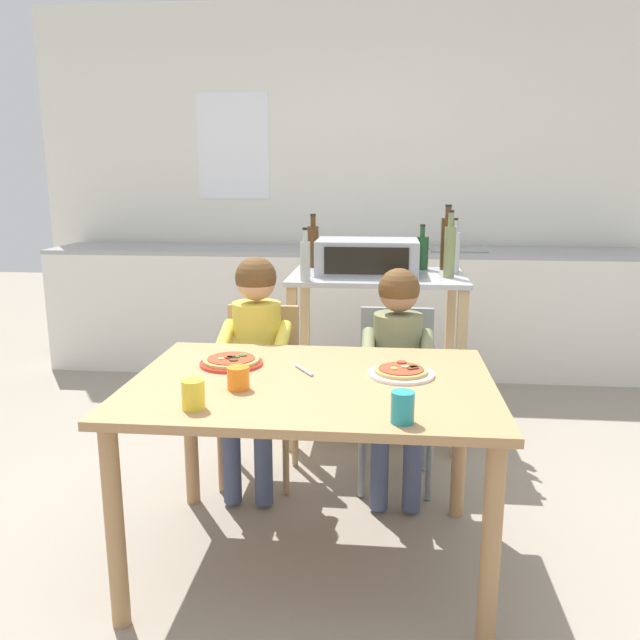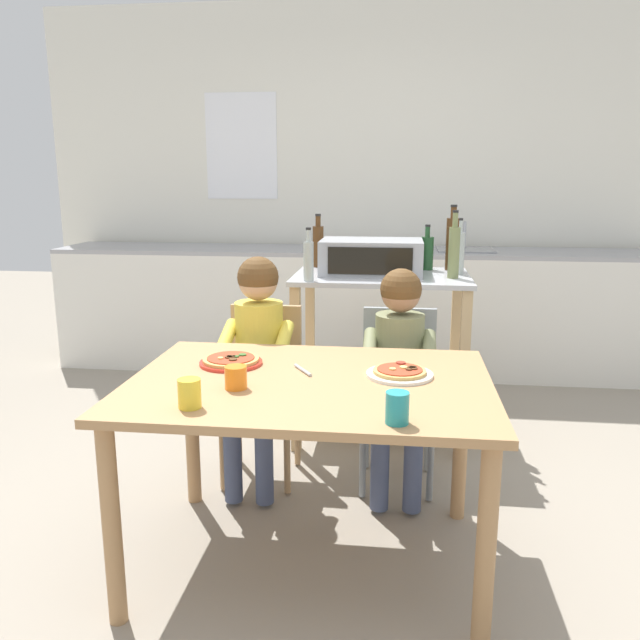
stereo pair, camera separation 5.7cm
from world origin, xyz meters
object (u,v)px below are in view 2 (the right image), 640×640
(pizza_plate_red_rimmed, at_px, (231,361))
(pizza_plate_white, at_px, (400,373))
(bottle_tall_green_wine, at_px, (460,252))
(dining_chair_left, at_px, (263,379))
(dining_chair_right, at_px, (398,383))
(toaster_oven, at_px, (371,257))
(bottle_clear_vinegar, at_px, (427,252))
(dining_table, at_px, (310,405))
(drinking_cup_yellow, at_px, (190,393))
(bottle_squat_spirits, at_px, (318,245))
(bottle_brown_beer, at_px, (452,243))
(drinking_cup_orange, at_px, (236,377))
(drinking_cup_teal, at_px, (397,408))
(bottle_slim_sauce, at_px, (454,250))
(bottle_dark_olive_oil, at_px, (309,260))
(child_in_yellow_shirt, at_px, (257,345))
(kitchen_island_cart, at_px, (380,330))
(serving_spoon, at_px, (303,370))
(child_in_olive_shirt, at_px, (399,355))

(pizza_plate_red_rimmed, bearing_deg, pizza_plate_white, -6.32)
(bottle_tall_green_wine, bearing_deg, pizza_plate_red_rimmed, -128.87)
(dining_chair_left, relative_size, pizza_plate_white, 3.37)
(dining_chair_right, relative_size, pizza_plate_white, 3.37)
(toaster_oven, distance_m, dining_chair_left, 0.91)
(bottle_clear_vinegar, height_order, dining_table, bottle_clear_vinegar)
(dining_table, xyz_separation_m, drinking_cup_yellow, (-0.33, -0.32, 0.14))
(bottle_squat_spirits, bearing_deg, bottle_brown_beer, -2.82)
(drinking_cup_yellow, bearing_deg, dining_chair_left, 89.66)
(pizza_plate_red_rimmed, relative_size, drinking_cup_orange, 3.06)
(bottle_tall_green_wine, distance_m, drinking_cup_teal, 1.75)
(bottle_slim_sauce, xyz_separation_m, drinking_cup_yellow, (-0.92, -1.51, -0.29))
(drinking_cup_orange, bearing_deg, bottle_tall_green_wine, 59.42)
(dining_chair_right, bearing_deg, bottle_brown_beer, 69.63)
(toaster_oven, relative_size, bottle_clear_vinegar, 2.14)
(bottle_clear_vinegar, bearing_deg, drinking_cup_orange, -113.34)
(bottle_dark_olive_oil, distance_m, dining_chair_right, 0.76)
(dining_chair_right, xyz_separation_m, child_in_yellow_shirt, (-0.64, -0.13, 0.20))
(bottle_dark_olive_oil, distance_m, pizza_plate_red_rimmed, 0.92)
(bottle_slim_sauce, xyz_separation_m, pizza_plate_red_rimmed, (-0.91, -1.04, -0.32))
(toaster_oven, bearing_deg, bottle_clear_vinegar, 33.61)
(dining_table, bearing_deg, bottle_slim_sauce, 63.95)
(toaster_oven, distance_m, dining_table, 1.35)
(bottle_tall_green_wine, bearing_deg, dining_chair_right, -117.11)
(kitchen_island_cart, xyz_separation_m, child_in_yellow_shirt, (-0.54, -0.67, 0.07))
(dining_chair_left, bearing_deg, bottle_tall_green_wine, 32.74)
(toaster_oven, xyz_separation_m, dining_table, (-0.16, -1.29, -0.37))
(bottle_tall_green_wine, relative_size, drinking_cup_teal, 3.14)
(kitchen_island_cart, distance_m, pizza_plate_red_rimmed, 1.25)
(bottle_dark_olive_oil, distance_m, bottle_tall_green_wine, 0.84)
(serving_spoon, bearing_deg, child_in_yellow_shirt, 119.47)
(dining_chair_right, bearing_deg, child_in_yellow_shirt, -168.85)
(toaster_oven, height_order, bottle_brown_beer, bottle_brown_beer)
(pizza_plate_white, height_order, drinking_cup_yellow, drinking_cup_yellow)
(bottle_tall_green_wine, xyz_separation_m, dining_chair_left, (-0.95, -0.61, -0.55))
(dining_table, bearing_deg, serving_spoon, 112.43)
(dining_table, relative_size, pizza_plate_red_rimmed, 5.33)
(dining_chair_left, height_order, pizza_plate_white, dining_chair_left)
(drinking_cup_orange, bearing_deg, bottle_dark_olive_oil, 85.39)
(kitchen_island_cart, relative_size, drinking_cup_orange, 11.90)
(dining_chair_right, distance_m, pizza_plate_white, 0.69)
(bottle_tall_green_wine, xyz_separation_m, dining_table, (-0.63, -1.33, -0.40))
(dining_table, distance_m, dining_chair_right, 0.81)
(bottle_tall_green_wine, height_order, dining_chair_left, bottle_tall_green_wine)
(drinking_cup_yellow, bearing_deg, bottle_clear_vinegar, 66.36)
(bottle_squat_spirits, bearing_deg, dining_chair_left, -101.65)
(pizza_plate_white, bearing_deg, pizza_plate_red_rimmed, 173.68)
(dining_table, bearing_deg, pizza_plate_red_rimmed, 154.81)
(dining_chair_right, distance_m, child_in_yellow_shirt, 0.68)
(child_in_olive_shirt, relative_size, pizza_plate_red_rimmed, 4.21)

